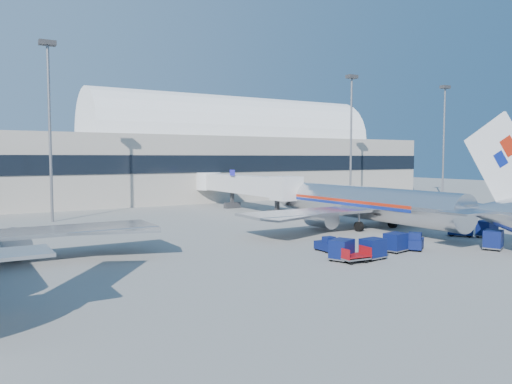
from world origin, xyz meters
TOP-DOWN VIEW (x-y plane):
  - ground at (0.00, 0.00)m, footprint 260.00×260.00m
  - terminal at (-13.60, 55.96)m, footprint 170.00×28.15m
  - airliner_main at (10.00, 4.51)m, footprint 32.00×37.26m
  - jetbridge_near at (7.60, 30.81)m, footprint 4.40×27.50m
  - mast_west at (-20.00, 30.00)m, footprint 2.00×1.20m
  - mast_east at (30.00, 30.00)m, footprint 2.00×1.20m
  - mast_far_east at (55.00, 30.00)m, footprint 2.00×1.20m
  - barrier_near at (18.00, 2.00)m, footprint 3.00×0.55m
  - barrier_mid at (21.30, 2.00)m, footprint 3.00×0.55m
  - barrier_far at (24.60, 2.00)m, footprint 3.00×0.55m
  - tug_lead at (4.00, -7.26)m, footprint 2.72×2.43m
  - tug_right at (14.00, -4.35)m, footprint 2.41×2.69m
  - tug_left at (-3.16, -3.73)m, footprint 1.10×2.11m
  - cart_train_a at (1.71, -7.08)m, footprint 2.14×1.79m
  - cart_train_b at (-2.11, -8.27)m, footprint 2.04×1.63m
  - cart_train_c at (-4.58, -7.37)m, footprint 2.34×2.09m
  - cart_solo_near at (9.99, -10.75)m, footprint 2.42×2.19m
  - cart_solo_far at (15.65, -6.36)m, footprint 2.07×1.64m
  - cart_open_red at (-4.17, -8.41)m, footprint 2.31×1.71m

SIDE VIEW (x-z plane):
  - ground at x=0.00m, z-range 0.00..0.00m
  - cart_open_red at x=-4.17m, z-range 0.13..0.72m
  - barrier_near at x=18.00m, z-range 0.00..0.90m
  - barrier_mid at x=21.30m, z-range 0.00..0.90m
  - barrier_far at x=24.60m, z-range 0.00..0.90m
  - tug_left at x=-3.16m, z-range -0.06..1.29m
  - tug_right at x=14.00m, z-range -0.07..1.52m
  - tug_lead at x=4.00m, z-range -0.07..1.54m
  - cart_train_a at x=1.71m, z-range 0.06..1.72m
  - cart_train_b at x=-2.11m, z-range 0.06..1.74m
  - cart_train_c at x=-4.58m, z-range 0.06..1.76m
  - cart_solo_far at x=15.65m, z-range 0.06..1.78m
  - cart_solo_near at x=9.99m, z-range 0.06..1.80m
  - airliner_main at x=10.00m, z-range -3.11..8.96m
  - jetbridge_near at x=7.60m, z-range 0.80..7.05m
  - terminal at x=-13.60m, z-range -2.98..18.02m
  - mast_west at x=-20.00m, z-range 3.49..26.09m
  - mast_east at x=30.00m, z-range 3.49..26.09m
  - mast_far_east at x=55.00m, z-range 3.49..26.09m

